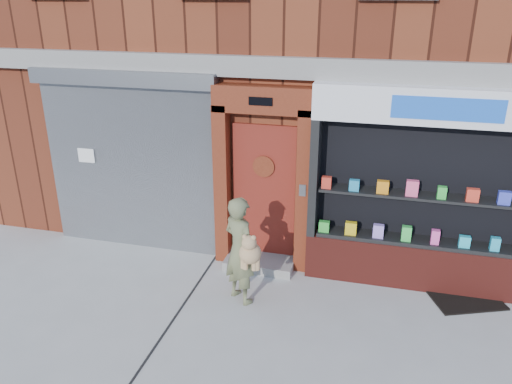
% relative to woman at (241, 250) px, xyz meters
% --- Properties ---
extents(ground, '(80.00, 80.00, 0.00)m').
position_rel_woman_xyz_m(ground, '(0.78, -0.74, -0.81)').
color(ground, '#9E9E99').
rests_on(ground, ground).
extents(building, '(12.00, 8.16, 8.00)m').
position_rel_woman_xyz_m(building, '(0.78, 5.25, 3.19)').
color(building, '#511F12').
rests_on(building, ground).
extents(shutter_bay, '(3.10, 0.30, 3.04)m').
position_rel_woman_xyz_m(shutter_bay, '(-2.22, 1.18, 0.91)').
color(shutter_bay, gray).
rests_on(shutter_bay, ground).
extents(red_door_bay, '(1.52, 0.58, 2.90)m').
position_rel_woman_xyz_m(red_door_bay, '(0.03, 1.12, 0.65)').
color(red_door_bay, '#591E0F').
rests_on(red_door_bay, ground).
extents(pharmacy_bay, '(3.50, 0.41, 3.00)m').
position_rel_woman_xyz_m(pharmacy_bay, '(2.53, 1.07, 0.57)').
color(pharmacy_bay, maroon).
rests_on(pharmacy_bay, ground).
extents(woman, '(0.69, 0.65, 1.59)m').
position_rel_woman_xyz_m(woman, '(0.00, 0.00, 0.00)').
color(woman, '#676C47').
rests_on(woman, ground).
extents(doormat, '(1.15, 0.99, 0.02)m').
position_rel_woman_xyz_m(doormat, '(3.14, 0.81, -0.80)').
color(doormat, black).
rests_on(doormat, ground).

